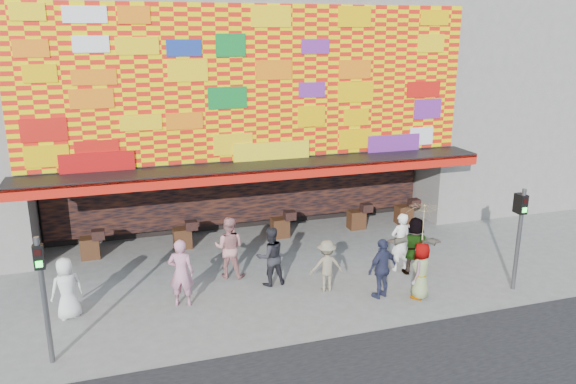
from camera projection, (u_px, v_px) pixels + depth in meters
name	position (u px, v px, depth m)	size (l,w,h in m)	color
ground	(293.00, 295.00, 15.82)	(90.00, 90.00, 0.00)	slate
shop_building	(229.00, 83.00, 21.86)	(15.20, 9.40, 10.00)	gray
neighbor_right	(513.00, 58.00, 25.25)	(11.00, 8.00, 12.00)	gray
signal_left	(43.00, 286.00, 12.13)	(0.22, 0.20, 3.00)	#59595B
signal_right	(520.00, 228.00, 15.72)	(0.22, 0.20, 3.00)	#59595B
ped_a	(67.00, 288.00, 14.39)	(0.81, 0.52, 1.65)	silver
ped_b	(181.00, 273.00, 15.02)	(0.69, 0.45, 1.89)	#C07C95
ped_c	(270.00, 256.00, 16.28)	(0.86, 0.67, 1.76)	#242328
ped_d	(327.00, 266.00, 15.95)	(0.98, 0.56, 1.51)	#7E745C
ped_e	(382.00, 268.00, 15.50)	(1.01, 0.42, 1.73)	#2B2F4C
ped_f	(415.00, 246.00, 17.05)	(1.66, 0.53, 1.79)	gray
ped_g	(421.00, 271.00, 15.50)	(0.79, 0.51, 1.61)	gray
ped_h	(400.00, 242.00, 17.27)	(0.67, 0.44, 1.85)	white
ped_i	(229.00, 247.00, 16.79)	(0.92, 0.71, 1.89)	tan
parasol	(424.00, 222.00, 15.10)	(1.52, 1.53, 2.00)	#D2BD84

